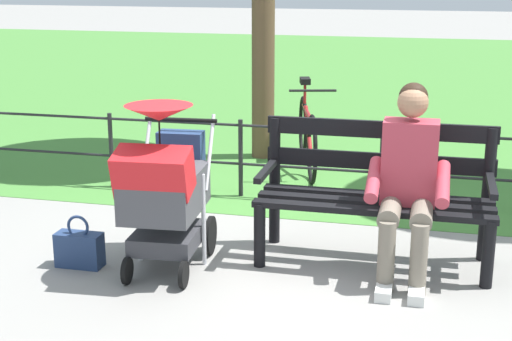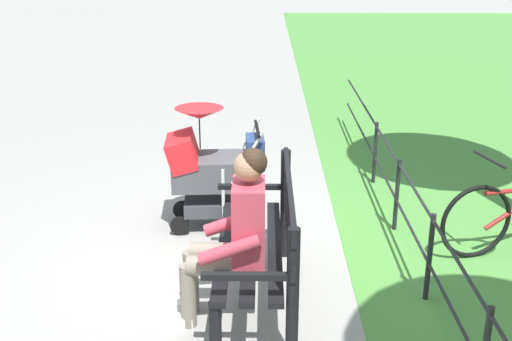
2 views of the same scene
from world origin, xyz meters
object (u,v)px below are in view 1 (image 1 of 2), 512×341
object	(u,v)px
person_on_bench	(408,177)
bicycle	(307,134)
park_bench	(376,188)
handbag	(79,249)
stroller	(165,186)

from	to	relation	value
person_on_bench	bicycle	xyz separation A→B (m)	(1.09, -2.48, -0.31)
park_bench	bicycle	bearing A→B (deg)	-68.95
handbag	bicycle	bearing A→B (deg)	-110.66
person_on_bench	handbag	xyz separation A→B (m)	(2.17, 0.39, -0.55)
park_bench	stroller	xyz separation A→B (m)	(1.35, 0.52, 0.07)
park_bench	stroller	world-z (taller)	stroller
person_on_bench	handbag	bearing A→B (deg)	10.17
park_bench	bicycle	xyz separation A→B (m)	(0.87, -2.26, -0.16)
park_bench	handbag	world-z (taller)	park_bench
park_bench	handbag	distance (m)	2.08
park_bench	stroller	bearing A→B (deg)	21.15
stroller	bicycle	xyz separation A→B (m)	(-0.48, -2.78, -0.23)
person_on_bench	handbag	distance (m)	2.27
person_on_bench	stroller	xyz separation A→B (m)	(1.57, 0.30, -0.08)
handbag	stroller	bearing A→B (deg)	-171.40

